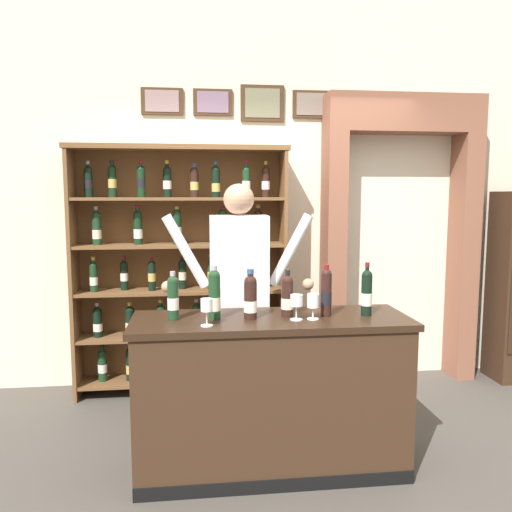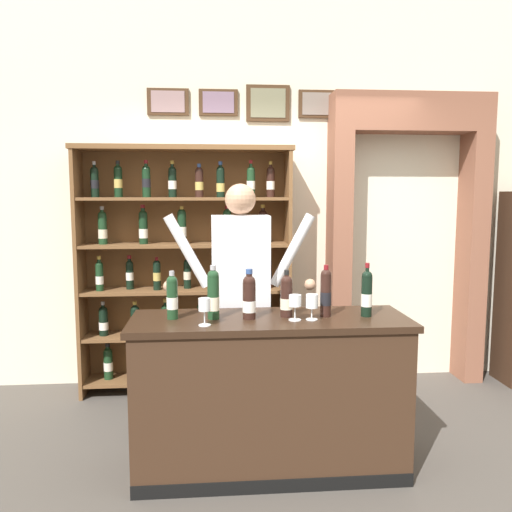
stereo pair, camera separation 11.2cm
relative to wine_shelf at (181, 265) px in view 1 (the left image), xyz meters
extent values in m
cube|color=#47423D|center=(0.72, -1.37, -1.10)|extent=(14.00, 14.00, 0.02)
cube|color=beige|center=(0.72, 0.30, 0.70)|extent=(12.00, 0.16, 3.59)
cube|color=#422B19|center=(-0.14, 0.20, 1.38)|extent=(0.35, 0.02, 0.22)
cube|color=gray|center=(-0.14, 0.19, 1.38)|extent=(0.28, 0.01, 0.18)
cube|color=#422B19|center=(0.29, 0.20, 1.38)|extent=(0.34, 0.02, 0.22)
cube|color=slate|center=(0.29, 0.19, 1.38)|extent=(0.27, 0.01, 0.18)
cube|color=#422B19|center=(0.72, 0.20, 1.38)|extent=(0.38, 0.02, 0.31)
cube|color=#757458|center=(0.72, 0.19, 1.38)|extent=(0.30, 0.01, 0.25)
cube|color=#422B19|center=(1.15, 0.20, 1.38)|extent=(0.32, 0.02, 0.24)
cube|color=gray|center=(1.15, 0.19, 1.38)|extent=(0.26, 0.01, 0.19)
cube|color=brown|center=(-0.87, -0.04, -0.05)|extent=(0.03, 0.32, 2.08)
cube|color=brown|center=(0.87, -0.04, -0.05)|extent=(0.03, 0.32, 2.08)
cube|color=brown|center=(0.00, 0.12, -0.05)|extent=(1.76, 0.02, 2.08)
cube|color=brown|center=(0.00, -0.04, -0.98)|extent=(1.70, 0.31, 0.02)
cylinder|color=#19381E|center=(-0.67, -0.03, -0.86)|extent=(0.08, 0.08, 0.23)
sphere|color=#19381E|center=(-0.67, -0.03, -0.74)|extent=(0.07, 0.07, 0.07)
cylinder|color=#19381E|center=(-0.67, -0.03, -0.70)|extent=(0.03, 0.03, 0.08)
cylinder|color=black|center=(-0.67, -0.03, -0.67)|extent=(0.04, 0.04, 0.03)
cylinder|color=silver|center=(-0.67, -0.03, -0.86)|extent=(0.08, 0.08, 0.07)
cylinder|color=black|center=(-0.44, -0.04, -0.85)|extent=(0.08, 0.08, 0.24)
sphere|color=black|center=(-0.44, -0.04, -0.73)|extent=(0.07, 0.07, 0.07)
cylinder|color=black|center=(-0.44, -0.04, -0.70)|extent=(0.03, 0.03, 0.07)
cylinder|color=navy|center=(-0.44, -0.04, -0.67)|extent=(0.04, 0.04, 0.03)
cylinder|color=tan|center=(-0.44, -0.04, -0.88)|extent=(0.08, 0.08, 0.08)
cylinder|color=#19381E|center=(-0.17, 0.00, -0.86)|extent=(0.08, 0.08, 0.23)
sphere|color=#19381E|center=(-0.17, 0.00, -0.74)|extent=(0.07, 0.07, 0.07)
cylinder|color=#19381E|center=(-0.17, 0.00, -0.71)|extent=(0.03, 0.03, 0.08)
cylinder|color=navy|center=(-0.17, 0.00, -0.68)|extent=(0.04, 0.04, 0.03)
cylinder|color=silver|center=(-0.17, 0.00, -0.89)|extent=(0.08, 0.08, 0.07)
cylinder|color=#19381E|center=(0.16, -0.03, -0.85)|extent=(0.08, 0.08, 0.24)
sphere|color=#19381E|center=(0.16, -0.03, -0.73)|extent=(0.07, 0.07, 0.07)
cylinder|color=#19381E|center=(0.16, -0.03, -0.70)|extent=(0.04, 0.04, 0.07)
cylinder|color=#99999E|center=(0.16, -0.03, -0.67)|extent=(0.04, 0.04, 0.03)
cylinder|color=beige|center=(0.16, -0.03, -0.86)|extent=(0.08, 0.08, 0.08)
cylinder|color=black|center=(0.45, -0.03, -0.85)|extent=(0.08, 0.08, 0.24)
sphere|color=black|center=(0.45, -0.03, -0.72)|extent=(0.07, 0.07, 0.07)
cylinder|color=black|center=(0.45, -0.03, -0.70)|extent=(0.03, 0.03, 0.06)
cylinder|color=navy|center=(0.45, -0.03, -0.68)|extent=(0.03, 0.03, 0.03)
cylinder|color=beige|center=(0.45, -0.03, -0.87)|extent=(0.08, 0.08, 0.08)
cylinder|color=black|center=(0.71, -0.01, -0.85)|extent=(0.08, 0.08, 0.24)
sphere|color=black|center=(0.71, -0.01, -0.73)|extent=(0.07, 0.07, 0.07)
cylinder|color=black|center=(0.71, -0.01, -0.70)|extent=(0.03, 0.03, 0.07)
cylinder|color=navy|center=(0.71, -0.01, -0.67)|extent=(0.03, 0.03, 0.03)
cylinder|color=tan|center=(0.71, -0.01, -0.88)|extent=(0.08, 0.08, 0.08)
cube|color=brown|center=(0.00, -0.04, -0.60)|extent=(1.70, 0.31, 0.02)
cylinder|color=black|center=(-0.69, -0.04, -0.48)|extent=(0.08, 0.08, 0.21)
sphere|color=black|center=(-0.69, -0.04, -0.37)|extent=(0.07, 0.07, 0.07)
cylinder|color=black|center=(-0.69, -0.04, -0.34)|extent=(0.03, 0.03, 0.08)
cylinder|color=#99999E|center=(-0.69, -0.04, -0.31)|extent=(0.03, 0.03, 0.03)
cylinder|color=silver|center=(-0.69, -0.04, -0.50)|extent=(0.08, 0.08, 0.07)
cylinder|color=black|center=(-0.43, -0.07, -0.48)|extent=(0.08, 0.08, 0.21)
sphere|color=black|center=(-0.43, -0.07, -0.37)|extent=(0.07, 0.07, 0.07)
cylinder|color=black|center=(-0.43, -0.07, -0.33)|extent=(0.03, 0.03, 0.07)
cylinder|color=#B79338|center=(-0.43, -0.07, -0.31)|extent=(0.03, 0.03, 0.03)
cylinder|color=beige|center=(-0.43, -0.07, -0.50)|extent=(0.08, 0.08, 0.07)
cylinder|color=black|center=(-0.17, -0.07, -0.48)|extent=(0.08, 0.08, 0.22)
sphere|color=black|center=(-0.17, -0.07, -0.36)|extent=(0.07, 0.07, 0.07)
cylinder|color=black|center=(-0.17, -0.07, -0.32)|extent=(0.03, 0.03, 0.08)
cylinder|color=#B79338|center=(-0.17, -0.07, -0.29)|extent=(0.03, 0.03, 0.03)
cylinder|color=beige|center=(-0.17, -0.07, -0.51)|extent=(0.08, 0.08, 0.07)
cylinder|color=#19381E|center=(0.13, -0.04, -0.48)|extent=(0.08, 0.08, 0.22)
sphere|color=#19381E|center=(0.13, -0.04, -0.36)|extent=(0.07, 0.07, 0.07)
cylinder|color=#19381E|center=(0.13, -0.04, -0.33)|extent=(0.03, 0.03, 0.08)
cylinder|color=#99999E|center=(0.13, -0.04, -0.30)|extent=(0.03, 0.03, 0.03)
cylinder|color=black|center=(0.13, -0.04, -0.48)|extent=(0.08, 0.08, 0.07)
cylinder|color=#19381E|center=(0.41, -0.03, -0.49)|extent=(0.08, 0.08, 0.20)
sphere|color=#19381E|center=(0.41, -0.03, -0.38)|extent=(0.07, 0.07, 0.07)
cylinder|color=#19381E|center=(0.41, -0.03, -0.36)|extent=(0.03, 0.03, 0.06)
cylinder|color=navy|center=(0.41, -0.03, -0.34)|extent=(0.03, 0.03, 0.03)
cylinder|color=black|center=(0.41, -0.03, -0.48)|extent=(0.08, 0.08, 0.06)
cylinder|color=black|center=(0.69, 0.00, -0.48)|extent=(0.08, 0.08, 0.21)
sphere|color=black|center=(0.69, 0.00, -0.37)|extent=(0.07, 0.07, 0.07)
cylinder|color=black|center=(0.69, 0.00, -0.34)|extent=(0.03, 0.03, 0.08)
cylinder|color=#B79338|center=(0.69, 0.00, -0.30)|extent=(0.03, 0.03, 0.03)
cylinder|color=beige|center=(0.69, 0.00, -0.50)|extent=(0.08, 0.08, 0.07)
cube|color=brown|center=(0.00, -0.04, -0.21)|extent=(1.70, 0.31, 0.02)
cylinder|color=#19381E|center=(-0.71, -0.06, -0.10)|extent=(0.06, 0.06, 0.21)
sphere|color=#19381E|center=(-0.71, -0.06, 0.02)|extent=(0.06, 0.06, 0.06)
cylinder|color=#19381E|center=(-0.71, -0.06, 0.05)|extent=(0.03, 0.03, 0.08)
cylinder|color=#B79338|center=(-0.71, -0.06, 0.08)|extent=(0.03, 0.03, 0.03)
cylinder|color=silver|center=(-0.71, -0.06, -0.11)|extent=(0.06, 0.06, 0.07)
cylinder|color=black|center=(-0.47, 0.00, -0.10)|extent=(0.06, 0.06, 0.21)
sphere|color=black|center=(-0.47, 0.00, 0.01)|extent=(0.06, 0.06, 0.06)
cylinder|color=black|center=(-0.47, 0.00, 0.05)|extent=(0.03, 0.03, 0.08)
cylinder|color=maroon|center=(-0.47, 0.00, 0.07)|extent=(0.03, 0.03, 0.03)
cylinder|color=silver|center=(-0.47, 0.00, -0.09)|extent=(0.06, 0.06, 0.07)
cylinder|color=black|center=(-0.24, -0.06, -0.09)|extent=(0.06, 0.06, 0.22)
sphere|color=black|center=(-0.24, -0.06, 0.02)|extent=(0.06, 0.06, 0.06)
cylinder|color=black|center=(-0.24, -0.06, 0.04)|extent=(0.02, 0.02, 0.06)
cylinder|color=maroon|center=(-0.24, -0.06, 0.06)|extent=(0.03, 0.03, 0.03)
cylinder|color=tan|center=(-0.24, -0.06, -0.09)|extent=(0.06, 0.06, 0.07)
cylinder|color=black|center=(0.01, -0.01, -0.09)|extent=(0.06, 0.06, 0.21)
sphere|color=black|center=(0.01, -0.01, 0.02)|extent=(0.06, 0.06, 0.06)
cylinder|color=black|center=(0.01, -0.01, 0.04)|extent=(0.03, 0.03, 0.06)
cylinder|color=black|center=(0.01, -0.01, 0.06)|extent=(0.03, 0.03, 0.03)
cylinder|color=beige|center=(0.01, -0.01, -0.09)|extent=(0.06, 0.06, 0.07)
cylinder|color=#19381E|center=(0.25, -0.04, -0.09)|extent=(0.06, 0.06, 0.21)
sphere|color=#19381E|center=(0.25, -0.04, 0.02)|extent=(0.06, 0.06, 0.06)
cylinder|color=#19381E|center=(0.25, -0.04, 0.05)|extent=(0.03, 0.03, 0.08)
cylinder|color=#99999E|center=(0.25, -0.04, 0.08)|extent=(0.03, 0.03, 0.03)
cylinder|color=tan|center=(0.25, -0.04, -0.09)|extent=(0.06, 0.06, 0.07)
cylinder|color=black|center=(0.48, -0.02, -0.09)|extent=(0.06, 0.06, 0.21)
sphere|color=black|center=(0.48, -0.02, 0.02)|extent=(0.06, 0.06, 0.06)
cylinder|color=black|center=(0.48, -0.02, 0.05)|extent=(0.02, 0.02, 0.07)
cylinder|color=maroon|center=(0.48, -0.02, 0.08)|extent=(0.03, 0.03, 0.03)
cylinder|color=tan|center=(0.48, -0.02, -0.12)|extent=(0.06, 0.06, 0.07)
cylinder|color=black|center=(0.70, -0.04, -0.09)|extent=(0.06, 0.06, 0.22)
sphere|color=black|center=(0.70, -0.04, 0.02)|extent=(0.06, 0.06, 0.06)
cylinder|color=black|center=(0.70, -0.04, 0.05)|extent=(0.03, 0.03, 0.06)
cylinder|color=navy|center=(0.70, -0.04, 0.07)|extent=(0.03, 0.03, 0.03)
cylinder|color=black|center=(0.70, -0.04, -0.09)|extent=(0.06, 0.06, 0.07)
cube|color=brown|center=(0.00, -0.04, 0.17)|extent=(1.70, 0.31, 0.02)
cylinder|color=#19381E|center=(-0.67, -0.04, 0.30)|extent=(0.07, 0.07, 0.23)
sphere|color=#19381E|center=(-0.67, -0.04, 0.42)|extent=(0.07, 0.07, 0.07)
cylinder|color=#19381E|center=(-0.67, -0.04, 0.46)|extent=(0.03, 0.03, 0.08)
cylinder|color=#99999E|center=(-0.67, -0.04, 0.48)|extent=(0.03, 0.03, 0.03)
cylinder|color=beige|center=(-0.67, -0.04, 0.27)|extent=(0.07, 0.07, 0.07)
cylinder|color=black|center=(-0.34, -0.04, 0.31)|extent=(0.07, 0.07, 0.24)
sphere|color=black|center=(-0.34, -0.04, 0.43)|extent=(0.07, 0.07, 0.07)
cylinder|color=black|center=(-0.34, -0.04, 0.47)|extent=(0.03, 0.03, 0.08)
cylinder|color=maroon|center=(-0.34, -0.04, 0.50)|extent=(0.04, 0.04, 0.03)
cylinder|color=silver|center=(-0.34, -0.04, 0.27)|extent=(0.07, 0.07, 0.08)
cylinder|color=black|center=(-0.02, -0.06, 0.31)|extent=(0.07, 0.07, 0.25)
sphere|color=black|center=(-0.02, -0.06, 0.44)|extent=(0.07, 0.07, 0.07)
cylinder|color=black|center=(-0.02, -0.06, 0.46)|extent=(0.03, 0.03, 0.06)
cylinder|color=#B79338|center=(-0.02, -0.06, 0.48)|extent=(0.03, 0.03, 0.03)
cylinder|color=silver|center=(-0.02, -0.06, 0.29)|extent=(0.07, 0.07, 0.08)
cylinder|color=#19381E|center=(0.35, -0.04, 0.31)|extent=(0.07, 0.07, 0.25)
sphere|color=#19381E|center=(0.35, -0.04, 0.44)|extent=(0.07, 0.07, 0.07)
cylinder|color=#19381E|center=(0.35, -0.04, 0.47)|extent=(0.03, 0.03, 0.07)
cylinder|color=maroon|center=(0.35, -0.04, 0.49)|extent=(0.03, 0.03, 0.03)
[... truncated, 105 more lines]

